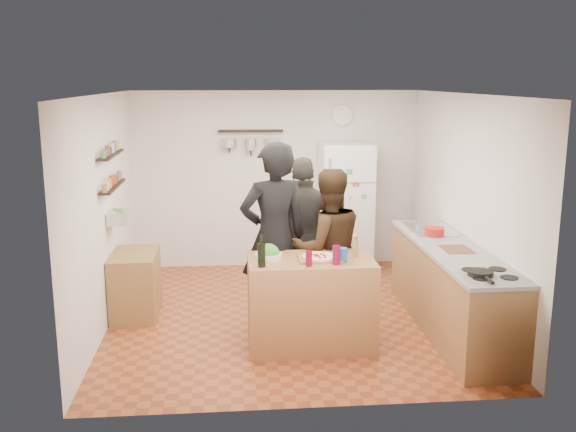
{
  "coord_description": "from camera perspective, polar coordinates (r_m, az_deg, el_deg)",
  "views": [
    {
      "loc": [
        -0.62,
        -6.91,
        2.67
      ],
      "look_at": [
        0.0,
        0.1,
        1.15
      ],
      "focal_mm": 40.0,
      "sensor_mm": 36.0,
      "label": 1
    }
  ],
  "objects": [
    {
      "name": "wine_bottle",
      "position": [
        6.09,
        -2.36,
        -3.49
      ],
      "size": [
        0.07,
        0.07,
        0.23
      ],
      "primitive_type": "cylinder",
      "color": "black",
      "rests_on": "prep_island"
    },
    {
      "name": "salt_canister",
      "position": [
        6.29,
        4.91,
        -3.46
      ],
      "size": [
        0.08,
        0.08,
        0.14
      ],
      "primitive_type": "cylinder",
      "color": "#1B5196",
      "rests_on": "prep_island"
    },
    {
      "name": "person_back",
      "position": [
        7.36,
        1.44,
        -1.71
      ],
      "size": [
        1.07,
        0.46,
        1.8
      ],
      "primitive_type": "imported",
      "rotation": [
        0.0,
        0.0,
        3.16
      ],
      "color": "#292724",
      "rests_on": "floor"
    },
    {
      "name": "room_shell",
      "position": [
        7.46,
        -0.2,
        1.22
      ],
      "size": [
        4.2,
        4.2,
        4.2
      ],
      "color": "brown",
      "rests_on": "ground"
    },
    {
      "name": "sink",
      "position": [
        7.77,
        12.45,
        -1.15
      ],
      "size": [
        0.5,
        0.8,
        0.03
      ],
      "primitive_type": "cube",
      "color": "silver",
      "rests_on": "counter_run"
    },
    {
      "name": "spice_shelf_upper",
      "position": [
        7.27,
        -15.47,
        5.28
      ],
      "size": [
        0.12,
        1.0,
        0.02
      ],
      "primitive_type": "cube",
      "color": "black",
      "rests_on": "left_wall"
    },
    {
      "name": "red_bowl",
      "position": [
        7.43,
        12.88,
        -1.37
      ],
      "size": [
        0.22,
        0.22,
        0.09
      ],
      "primitive_type": "cylinder",
      "color": "#B41714",
      "rests_on": "counter_run"
    },
    {
      "name": "pizza_board",
      "position": [
        6.37,
        2.79,
        -3.78
      ],
      "size": [
        0.42,
        0.34,
        0.02
      ],
      "primitive_type": "cube",
      "color": "brown",
      "rests_on": "prep_island"
    },
    {
      "name": "spice_shelf_lower",
      "position": [
        7.32,
        -15.31,
        2.56
      ],
      "size": [
        0.12,
        1.0,
        0.02
      ],
      "primitive_type": "cube",
      "color": "black",
      "rests_on": "left_wall"
    },
    {
      "name": "wine_glass_far",
      "position": [
        6.19,
        4.31,
        -3.46
      ],
      "size": [
        0.08,
        0.08,
        0.18
      ],
      "primitive_type": "cylinder",
      "color": "#5F0825",
      "rests_on": "prep_island"
    },
    {
      "name": "wine_glass_near",
      "position": [
        6.12,
        1.87,
        -3.79
      ],
      "size": [
        0.06,
        0.06,
        0.15
      ],
      "primitive_type": "cylinder",
      "color": "#56071B",
      "rests_on": "prep_island"
    },
    {
      "name": "side_table",
      "position": [
        7.56,
        -13.4,
        -5.91
      ],
      "size": [
        0.5,
        0.8,
        0.73
      ],
      "primitive_type": "cube",
      "color": "olive",
      "rests_on": "floor"
    },
    {
      "name": "pepper_mill",
      "position": [
        6.47,
        5.97,
        -2.81
      ],
      "size": [
        0.06,
        0.06,
        0.18
      ],
      "primitive_type": "cylinder",
      "color": "olive",
      "rests_on": "prep_island"
    },
    {
      "name": "person_left",
      "position": [
        6.79,
        -1.26,
        -1.88
      ],
      "size": [
        0.84,
        0.66,
        2.04
      ],
      "primitive_type": "imported",
      "rotation": [
        0.0,
        0.0,
        3.4
      ],
      "color": "black",
      "rests_on": "floor"
    },
    {
      "name": "counter_run",
      "position": [
        7.12,
        14.32,
        -6.36
      ],
      "size": [
        0.63,
        2.63,
        0.9
      ],
      "primitive_type": "cube",
      "color": "#9E7042",
      "rests_on": "floor"
    },
    {
      "name": "prep_island",
      "position": [
        6.52,
        2.02,
        -7.68
      ],
      "size": [
        1.25,
        0.72,
        0.91
      ],
      "primitive_type": "cube",
      "color": "brown",
      "rests_on": "floor"
    },
    {
      "name": "stove_top",
      "position": [
        6.14,
        17.45,
        -5.04
      ],
      "size": [
        0.6,
        0.62,
        0.02
      ],
      "primitive_type": "cube",
      "color": "white",
      "rests_on": "counter_run"
    },
    {
      "name": "salad_bowl",
      "position": [
        6.38,
        -1.75,
        -3.57
      ],
      "size": [
        0.27,
        0.27,
        0.05
      ],
      "primitive_type": "cylinder",
      "color": "silver",
      "rests_on": "prep_island"
    },
    {
      "name": "fridge",
      "position": [
        8.97,
        5.12,
        0.77
      ],
      "size": [
        0.7,
        0.68,
        1.8
      ],
      "primitive_type": "cube",
      "color": "white",
      "rests_on": "floor"
    },
    {
      "name": "produce_basket",
      "position": [
        7.38,
        -14.93,
        -0.11
      ],
      "size": [
        0.18,
        0.35,
        0.14
      ],
      "primitive_type": "cube",
      "color": "silver",
      "rests_on": "left_wall"
    },
    {
      "name": "skillet",
      "position": [
        6.06,
        16.72,
        -4.89
      ],
      "size": [
        0.23,
        0.23,
        0.04
      ],
      "primitive_type": "cylinder",
      "color": "black",
      "rests_on": "stove_top"
    },
    {
      "name": "person_center",
      "position": [
        6.92,
        3.54,
        -2.91
      ],
      "size": [
        0.94,
        0.79,
        1.74
      ],
      "primitive_type": "imported",
      "rotation": [
        0.0,
        0.0,
        3.31
      ],
      "color": "black",
      "rests_on": "floor"
    },
    {
      "name": "pizza",
      "position": [
        6.36,
        2.79,
        -3.61
      ],
      "size": [
        0.34,
        0.34,
        0.02
      ],
      "primitive_type": "cylinder",
      "color": "#D6BC8D",
      "rests_on": "pizza_board"
    },
    {
      "name": "cutting_board",
      "position": [
        6.91,
        14.76,
        -2.97
      ],
      "size": [
        0.3,
        0.4,
        0.02
      ],
      "primitive_type": "cube",
      "color": "brown",
      "rests_on": "counter_run"
    },
    {
      "name": "pot_rack",
      "position": [
        8.94,
        -3.34,
        7.55
      ],
      "size": [
        0.9,
        0.04,
        0.04
      ],
      "primitive_type": "cube",
      "color": "black",
      "rests_on": "back_wall"
    },
    {
      "name": "wall_clock",
      "position": [
        9.14,
        4.9,
        8.89
      ],
      "size": [
        0.3,
        0.03,
        0.3
      ],
      "primitive_type": "cylinder",
      "rotation": [
        1.57,
        0.0,
        0.0
      ],
      "color": "silver",
      "rests_on": "back_wall"
    }
  ]
}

